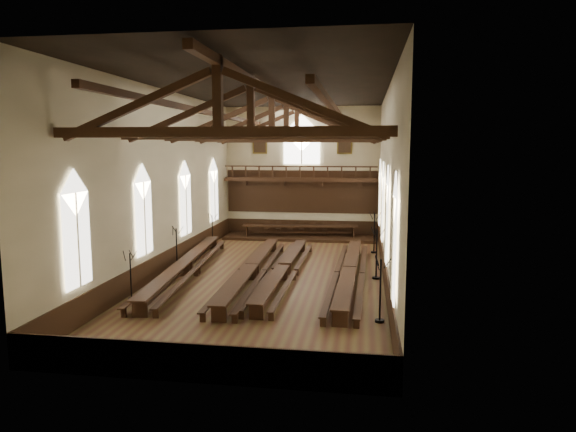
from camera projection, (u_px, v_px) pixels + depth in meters
name	position (u px, v px, depth m)	size (l,w,h in m)	color
ground	(272.00, 275.00, 27.85)	(26.00, 26.00, 0.00)	brown
room_walls	(272.00, 156.00, 26.99)	(26.00, 26.00, 26.00)	beige
wainscot_band	(272.00, 264.00, 27.77)	(12.00, 26.00, 1.20)	#351F10
side_windows	(272.00, 207.00, 27.35)	(11.85, 19.80, 4.50)	white
end_window	(302.00, 143.00, 39.53)	(2.80, 0.12, 3.80)	white
minstrels_gallery	(301.00, 186.00, 39.74)	(11.80, 1.24, 3.70)	#391C12
portraits	(302.00, 144.00, 39.55)	(7.75, 0.09, 1.45)	brown
roof_trusses	(272.00, 122.00, 26.75)	(11.70, 25.70, 2.80)	#391C12
refectory_row_a	(184.00, 264.00, 27.87)	(2.28, 15.02, 0.80)	#391C12
refectory_row_b	(252.00, 268.00, 27.15)	(1.79, 14.73, 0.78)	#391C12
refectory_row_c	(284.00, 268.00, 27.27)	(1.56, 14.36, 0.74)	#391C12
refectory_row_d	(350.00, 270.00, 26.54)	(1.75, 14.71, 0.78)	#391C12
dais	(300.00, 237.00, 39.00)	(11.40, 2.99, 0.20)	#351F10
high_table	(300.00, 227.00, 38.89)	(8.79, 2.01, 0.82)	#391C12
high_chairs	(301.00, 228.00, 39.74)	(5.81, 0.42, 0.91)	#391C12
candelabrum_left_near	(131.00, 285.00, 23.27)	(0.68, 0.67, 2.29)	black
candelabrum_left_mid	(177.00, 257.00, 28.93)	(0.73, 0.76, 2.52)	black
candelabrum_left_far	(212.00, 237.00, 35.66)	(0.63, 0.72, 2.35)	black
candelabrum_right_near	(380.00, 302.00, 20.26)	(0.72, 0.83, 2.70)	black
candelabrum_right_mid	(376.00, 263.00, 26.95)	(0.81, 0.85, 2.80)	black
candelabrum_right_far	(374.00, 240.00, 33.59)	(0.84, 0.78, 2.77)	black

